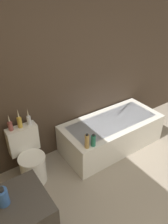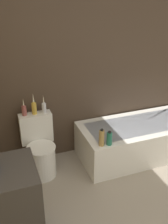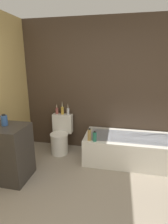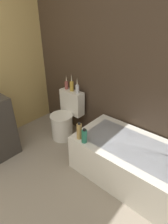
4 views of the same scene
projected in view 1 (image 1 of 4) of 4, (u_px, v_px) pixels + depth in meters
wall_back_tiled at (55, 74)px, 2.99m from camera, size 6.40×0.06×2.60m
bathtub at (111, 133)px, 3.59m from camera, size 1.64×0.76×0.49m
toilet at (30, 159)px, 2.95m from camera, size 0.41×0.51×0.75m
soap_bottle_glass at (2, 197)px, 1.71m from camera, size 0.09×0.09×0.17m
vase_gold at (10, 125)px, 2.76m from camera, size 0.06×0.06×0.23m
vase_silver at (19, 121)px, 2.81m from camera, size 0.06×0.06×0.28m
vase_bronze at (29, 119)px, 2.87m from camera, size 0.05×0.05×0.24m
shampoo_bottle_tall at (87, 141)px, 2.86m from camera, size 0.06×0.06×0.22m
shampoo_bottle_short at (93, 141)px, 2.90m from camera, size 0.07×0.07×0.18m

